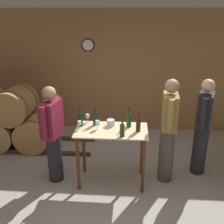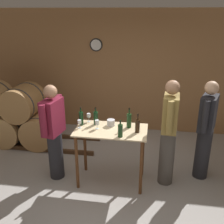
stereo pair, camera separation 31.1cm
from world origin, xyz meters
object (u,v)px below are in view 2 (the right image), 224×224
wine_glass_near_center (89,116)px  wine_bottle_right (129,120)px  wine_bottle_left (96,118)px  person_visitor_bearded (54,131)px  ice_bucket (111,123)px  wine_bottle_far_left (81,118)px  wine_bottle_center (120,130)px  wine_glass_near_left (79,122)px  wine_glass_near_right (97,123)px  person_visitor_with_scarf (169,132)px  person_host (206,129)px  wine_bottle_far_right (137,125)px

wine_glass_near_center → wine_bottle_right: bearing=-10.2°
wine_bottle_left → person_visitor_bearded: person_visitor_bearded is taller
wine_bottle_right → ice_bucket: wine_bottle_right is taller
wine_bottle_far_left → wine_bottle_center: 0.74m
wine_bottle_center → wine_glass_near_left: (-0.66, 0.20, -0.00)m
wine_bottle_center → wine_glass_near_center: bearing=141.1°
wine_glass_near_left → wine_glass_near_right: 0.27m
wine_bottle_right → person_visitor_with_scarf: 0.63m
wine_bottle_right → person_visitor_bearded: bearing=-173.6°
wine_glass_near_center → person_visitor_bearded: bearing=-153.8°
wine_bottle_right → person_visitor_bearded: (-1.19, -0.13, -0.21)m
wine_bottle_center → ice_bucket: 0.42m
wine_bottle_right → person_visitor_with_scarf: person_visitor_with_scarf is taller
wine_bottle_far_left → person_visitor_with_scarf: bearing=0.7°
wine_bottle_left → person_visitor_bearded: bearing=-165.3°
wine_bottle_right → person_host: bearing=11.7°
wine_bottle_far_left → person_host: 1.99m
person_host → person_visitor_with_scarf: (-0.59, -0.26, 0.03)m
person_visitor_bearded → wine_bottle_center: bearing=-11.0°
wine_bottle_center → person_visitor_with_scarf: 0.80m
wine_glass_near_center → wine_bottle_left: bearing=-31.3°
wine_bottle_far_right → wine_glass_near_center: (-0.81, 0.28, -0.01)m
wine_glass_near_right → person_host: 1.74m
wine_bottle_far_right → ice_bucket: 0.47m
wine_glass_near_center → person_host: size_ratio=0.09×
wine_bottle_left → wine_glass_near_center: wine_bottle_left is taller
person_host → wine_glass_near_center: bearing=-176.0°
wine_glass_near_right → ice_bucket: wine_glass_near_right is taller
wine_bottle_left → ice_bucket: size_ratio=2.29×
person_host → person_visitor_with_scarf: size_ratio=0.97×
wine_glass_near_left → wine_glass_near_center: (0.08, 0.26, 0.01)m
wine_glass_near_left → wine_bottle_right: bearing=10.8°
wine_bottle_left → person_visitor_bearded: (-0.65, -0.17, -0.20)m
wine_bottle_far_left → ice_bucket: size_ratio=2.44×
wine_bottle_far_right → person_visitor_bearded: (-1.33, 0.03, -0.20)m
wine_bottle_far_left → wine_glass_near_left: size_ratio=2.25×
ice_bucket → person_visitor_bearded: (-0.90, -0.15, -0.14)m
wine_bottle_center → person_host: person_host is taller
wine_bottle_center → person_visitor_bearded: (-1.09, 0.21, -0.19)m
wine_glass_near_center → wine_glass_near_right: size_ratio=0.99×
wine_bottle_center → person_visitor_with_scarf: person_visitor_with_scarf is taller
wine_bottle_far_right → ice_bucket: bearing=157.2°
wine_bottle_far_right → wine_glass_near_left: size_ratio=2.22×
person_visitor_with_scarf → person_visitor_bearded: size_ratio=1.07×
wine_bottle_far_right → person_visitor_with_scarf: (0.47, 0.15, -0.14)m
wine_bottle_center → wine_glass_near_right: (-0.39, 0.22, 0.00)m
person_host → wine_bottle_center: bearing=-155.4°
wine_bottle_far_right → person_visitor_bearded: size_ratio=0.19×
person_host → person_visitor_with_scarf: 0.65m
wine_glass_near_right → person_visitor_bearded: size_ratio=0.09×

